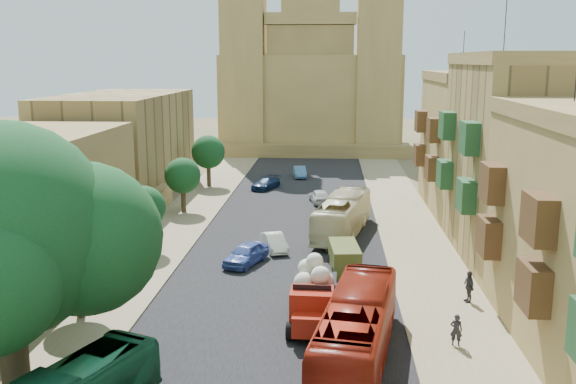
# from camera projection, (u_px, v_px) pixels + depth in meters

# --- Properties ---
(road_surface) EXTENTS (14.00, 140.00, 0.01)m
(road_surface) POSITION_uv_depth(u_px,v_px,m) (291.00, 231.00, 50.74)
(road_surface) COLOR black
(road_surface) RESTS_ON ground
(sidewalk_east) EXTENTS (5.00, 140.00, 0.01)m
(sidewalk_east) POSITION_uv_depth(u_px,v_px,m) (412.00, 233.00, 50.11)
(sidewalk_east) COLOR #847757
(sidewalk_east) RESTS_ON ground
(sidewalk_west) EXTENTS (5.00, 140.00, 0.01)m
(sidewalk_west) POSITION_uv_depth(u_px,v_px,m) (173.00, 229.00, 51.36)
(sidewalk_west) COLOR #847757
(sidewalk_west) RESTS_ON ground
(kerb_east) EXTENTS (0.25, 140.00, 0.12)m
(kerb_east) POSITION_uv_depth(u_px,v_px,m) (380.00, 232.00, 50.27)
(kerb_east) COLOR #847757
(kerb_east) RESTS_ON ground
(kerb_west) EXTENTS (0.25, 140.00, 0.12)m
(kerb_west) POSITION_uv_depth(u_px,v_px,m) (204.00, 229.00, 51.19)
(kerb_west) COLOR #847757
(kerb_west) RESTS_ON ground
(townhouse_c) EXTENTS (9.00, 14.00, 17.40)m
(townhouse_c) POSITION_uv_depth(u_px,v_px,m) (522.00, 156.00, 43.41)
(townhouse_c) COLOR olive
(townhouse_c) RESTS_ON ground
(townhouse_d) EXTENTS (9.00, 14.00, 15.90)m
(townhouse_d) POSITION_uv_depth(u_px,v_px,m) (476.00, 142.00, 57.24)
(townhouse_d) COLOR olive
(townhouse_d) RESTS_ON ground
(west_wall) EXTENTS (1.00, 40.00, 1.80)m
(west_wall) POSITION_uv_depth(u_px,v_px,m) (90.00, 255.00, 41.60)
(west_wall) COLOR olive
(west_wall) RESTS_ON ground
(west_building_mid) EXTENTS (10.00, 22.00, 10.00)m
(west_building_mid) POSITION_uv_depth(u_px,v_px,m) (122.00, 144.00, 64.59)
(west_building_mid) COLOR olive
(west_building_mid) RESTS_ON ground
(church) EXTENTS (28.00, 22.50, 36.30)m
(church) POSITION_uv_depth(u_px,v_px,m) (311.00, 86.00, 96.32)
(church) COLOR olive
(church) RESTS_ON ground
(ficus_tree) EXTENTS (11.15, 10.26, 11.15)m
(ficus_tree) POSITION_uv_depth(u_px,v_px,m) (6.00, 238.00, 24.62)
(ficus_tree) COLOR #372B1B
(ficus_tree) RESTS_ON ground
(street_tree_a) EXTENTS (3.25, 3.25, 5.00)m
(street_tree_a) POSITION_uv_depth(u_px,v_px,m) (77.00, 256.00, 33.13)
(street_tree_a) COLOR #372B1B
(street_tree_a) RESTS_ON ground
(street_tree_b) EXTENTS (3.06, 3.06, 4.70)m
(street_tree_b) POSITION_uv_depth(u_px,v_px,m) (144.00, 208.00, 44.90)
(street_tree_b) COLOR #372B1B
(street_tree_b) RESTS_ON ground
(street_tree_c) EXTENTS (3.18, 3.18, 4.89)m
(street_tree_c) POSITION_uv_depth(u_px,v_px,m) (183.00, 176.00, 56.60)
(street_tree_c) COLOR #372B1B
(street_tree_c) RESTS_ON ground
(street_tree_d) EXTENTS (3.57, 3.57, 5.49)m
(street_tree_d) POSITION_uv_depth(u_px,v_px,m) (208.00, 152.00, 68.24)
(street_tree_d) COLOR #372B1B
(street_tree_d) RESTS_ON ground
(red_truck) EXTENTS (2.52, 6.00, 3.46)m
(red_truck) POSITION_uv_depth(u_px,v_px,m) (313.00, 295.00, 32.81)
(red_truck) COLOR #9F1C0C
(red_truck) RESTS_ON ground
(olive_pickup) EXTENTS (2.15, 4.15, 1.65)m
(olive_pickup) POSITION_uv_depth(u_px,v_px,m) (344.00, 258.00, 41.31)
(olive_pickup) COLOR #49531F
(olive_pickup) RESTS_ON ground
(bus_red_east) EXTENTS (4.46, 11.49, 3.12)m
(bus_red_east) POSITION_uv_depth(u_px,v_px,m) (357.00, 329.00, 28.45)
(bus_red_east) COLOR maroon
(bus_red_east) RESTS_ON ground
(bus_cream_east) EXTENTS (4.91, 11.31, 3.07)m
(bus_cream_east) POSITION_uv_depth(u_px,v_px,m) (342.00, 215.00, 49.45)
(bus_cream_east) COLOR beige
(bus_cream_east) RESTS_ON ground
(car_blue_a) EXTENTS (3.07, 4.52, 1.43)m
(car_blue_a) POSITION_uv_depth(u_px,v_px,m) (246.00, 254.00, 42.43)
(car_blue_a) COLOR #3C55A8
(car_blue_a) RESTS_ON ground
(car_white_a) EXTENTS (2.35, 3.87, 1.20)m
(car_white_a) POSITION_uv_depth(u_px,v_px,m) (275.00, 242.00, 45.50)
(car_white_a) COLOR white
(car_white_a) RESTS_ON ground
(car_cream) EXTENTS (3.03, 4.26, 1.08)m
(car_cream) POSITION_uv_depth(u_px,v_px,m) (332.00, 239.00, 46.55)
(car_cream) COLOR beige
(car_cream) RESTS_ON ground
(car_dkblue) EXTENTS (3.22, 4.60, 1.24)m
(car_dkblue) POSITION_uv_depth(u_px,v_px,m) (266.00, 183.00, 67.29)
(car_dkblue) COLOR #0E2346
(car_dkblue) RESTS_ON ground
(car_white_b) EXTENTS (2.36, 4.23, 1.36)m
(car_white_b) POSITION_uv_depth(u_px,v_px,m) (320.00, 196.00, 60.56)
(car_white_b) COLOR #BCBCBC
(car_white_b) RESTS_ON ground
(car_blue_b) EXTENTS (1.82, 3.94, 1.25)m
(car_blue_b) POSITION_uv_depth(u_px,v_px,m) (300.00, 172.00, 73.98)
(car_blue_b) COLOR #487BB0
(car_blue_b) RESTS_ON ground
(pedestrian_a) EXTENTS (0.64, 0.50, 1.58)m
(pedestrian_a) POSITION_uv_depth(u_px,v_px,m) (456.00, 330.00, 30.26)
(pedestrian_a) COLOR #232126
(pedestrian_a) RESTS_ON ground
(pedestrian_c) EXTENTS (0.68, 1.14, 1.81)m
(pedestrian_c) POSITION_uv_depth(u_px,v_px,m) (469.00, 287.00, 35.73)
(pedestrian_c) COLOR #383739
(pedestrian_c) RESTS_ON ground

